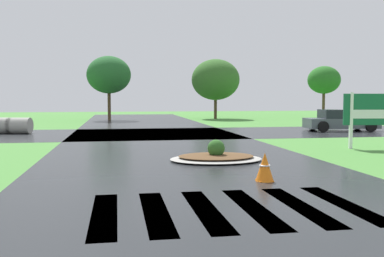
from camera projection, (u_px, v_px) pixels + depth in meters
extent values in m
cube|color=#232628|center=(190.00, 169.00, 12.51)|extent=(9.01, 80.00, 0.01)
cube|color=#232628|center=(154.00, 133.00, 24.75)|extent=(90.00, 8.11, 0.01)
cube|color=white|center=(104.00, 214.00, 7.72)|extent=(0.45, 3.13, 0.01)
cube|color=white|center=(156.00, 212.00, 7.87)|extent=(0.45, 3.13, 0.01)
cube|color=white|center=(205.00, 210.00, 8.02)|extent=(0.45, 3.13, 0.01)
cube|color=white|center=(253.00, 208.00, 8.17)|extent=(0.45, 3.13, 0.01)
cube|color=white|center=(299.00, 206.00, 8.32)|extent=(0.45, 3.13, 0.01)
cube|color=white|center=(343.00, 204.00, 8.47)|extent=(0.45, 3.13, 0.01)
cube|color=white|center=(351.00, 121.00, 17.47)|extent=(0.14, 0.14, 2.23)
cube|color=#145938|center=(379.00, 109.00, 17.47)|extent=(2.83, 0.48, 1.24)
cube|color=white|center=(379.00, 114.00, 17.48)|extent=(2.16, 0.40, 0.35)
ellipsoid|color=#9E9B93|center=(216.00, 159.00, 14.22)|extent=(2.97, 2.30, 0.12)
ellipsoid|color=brown|center=(216.00, 156.00, 14.21)|extent=(2.44, 1.89, 0.10)
sphere|color=#2D6023|center=(216.00, 148.00, 14.20)|extent=(0.56, 0.56, 0.56)
cube|color=#4C545B|center=(341.00, 123.00, 26.71)|extent=(4.38, 2.11, 0.60)
cube|color=#1E232B|center=(339.00, 114.00, 26.66)|extent=(2.31, 1.71, 0.53)
cylinder|color=black|center=(357.00, 125.00, 27.72)|extent=(0.66, 0.28, 0.64)
cylinder|color=black|center=(371.00, 126.00, 25.94)|extent=(0.66, 0.28, 0.64)
cylinder|color=black|center=(313.00, 125.00, 27.51)|extent=(0.66, 0.28, 0.64)
cylinder|color=black|center=(323.00, 127.00, 25.73)|extent=(0.66, 0.28, 0.64)
cylinder|color=#9E9B93|center=(2.00, 126.00, 24.71)|extent=(1.42, 1.16, 0.90)
cylinder|color=#9E9B93|center=(19.00, 126.00, 24.65)|extent=(1.42, 1.16, 0.90)
cone|color=orange|center=(265.00, 167.00, 10.73)|extent=(0.45, 0.45, 0.70)
torus|color=white|center=(265.00, 165.00, 10.73)|extent=(0.27, 0.27, 0.04)
cube|color=orange|center=(265.00, 181.00, 10.76)|extent=(0.36, 0.36, 0.03)
cylinder|color=#4C3823|center=(109.00, 105.00, 39.14)|extent=(0.28, 0.28, 2.65)
ellipsoid|color=#245D2A|center=(109.00, 75.00, 38.95)|extent=(3.87, 3.87, 3.29)
cylinder|color=#4C3823|center=(215.00, 108.00, 41.67)|extent=(0.28, 0.28, 2.09)
ellipsoid|color=#336226|center=(216.00, 80.00, 41.48)|extent=(4.50, 4.50, 3.83)
cylinder|color=#4C3823|center=(323.00, 104.00, 44.12)|extent=(0.28, 0.28, 2.61)
ellipsoid|color=#266621|center=(324.00, 80.00, 43.95)|extent=(3.22, 3.22, 2.74)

